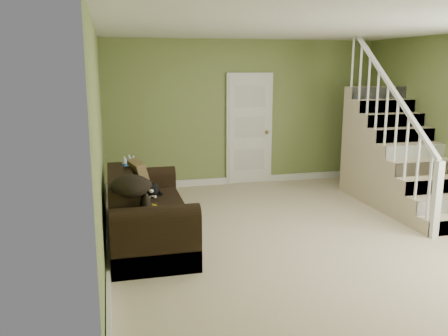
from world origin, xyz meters
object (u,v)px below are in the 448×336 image
sofa (145,216)px  side_table (130,187)px  cat (153,190)px  banana (154,206)px

sofa → side_table: (-0.09, 1.67, -0.04)m
cat → side_table: bearing=108.4°
cat → banana: 0.52m
sofa → banana: size_ratio=12.99×
sofa → side_table: sofa is taller
sofa → banana: sofa is taller
sofa → side_table: bearing=93.1°
cat → sofa: bearing=-102.2°
cat → banana: (-0.03, -0.51, -0.07)m
side_table → cat: (0.23, -1.29, 0.27)m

